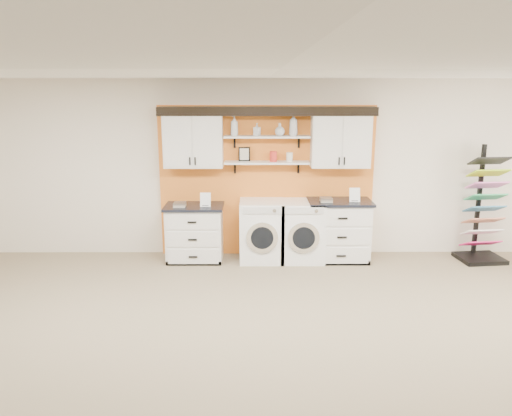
{
  "coord_description": "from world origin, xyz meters",
  "views": [
    {
      "loc": [
        -0.19,
        -3.88,
        2.66
      ],
      "look_at": [
        -0.17,
        2.3,
        1.17
      ],
      "focal_mm": 35.0,
      "sensor_mm": 36.0,
      "label": 1
    }
  ],
  "objects_px": {
    "washer": "(262,231)",
    "dryer": "(302,231)",
    "base_cabinet_left": "(195,233)",
    "sample_rack": "(482,226)",
    "base_cabinet_right": "(339,230)"
  },
  "relations": [
    {
      "from": "washer",
      "to": "dryer",
      "type": "distance_m",
      "value": 0.63
    },
    {
      "from": "washer",
      "to": "dryer",
      "type": "height_order",
      "value": "washer"
    },
    {
      "from": "base_cabinet_left",
      "to": "sample_rack",
      "type": "bearing_deg",
      "value": -0.34
    },
    {
      "from": "dryer",
      "to": "base_cabinet_left",
      "type": "bearing_deg",
      "value": 179.88
    },
    {
      "from": "base_cabinet_left",
      "to": "dryer",
      "type": "bearing_deg",
      "value": -0.12
    },
    {
      "from": "washer",
      "to": "base_cabinet_left",
      "type": "bearing_deg",
      "value": 179.82
    },
    {
      "from": "sample_rack",
      "to": "base_cabinet_right",
      "type": "bearing_deg",
      "value": 173.25
    },
    {
      "from": "base_cabinet_left",
      "to": "dryer",
      "type": "relative_size",
      "value": 0.95
    },
    {
      "from": "base_cabinet_right",
      "to": "dryer",
      "type": "relative_size",
      "value": 1.03
    },
    {
      "from": "base_cabinet_left",
      "to": "base_cabinet_right",
      "type": "bearing_deg",
      "value": -0.0
    },
    {
      "from": "base_cabinet_left",
      "to": "sample_rack",
      "type": "xyz_separation_m",
      "value": [
        4.5,
        -0.03,
        0.12
      ]
    },
    {
      "from": "washer",
      "to": "dryer",
      "type": "relative_size",
      "value": 1.0
    },
    {
      "from": "base_cabinet_right",
      "to": "sample_rack",
      "type": "height_order",
      "value": "sample_rack"
    },
    {
      "from": "base_cabinet_right",
      "to": "sample_rack",
      "type": "relative_size",
      "value": 0.54
    },
    {
      "from": "base_cabinet_left",
      "to": "washer",
      "type": "xyz_separation_m",
      "value": [
        1.05,
        -0.0,
        0.03
      ]
    }
  ]
}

